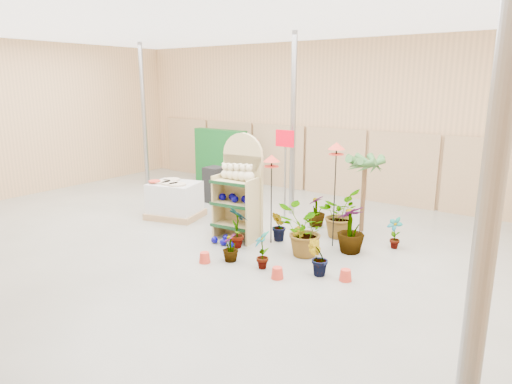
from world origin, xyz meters
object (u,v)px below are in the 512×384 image
display_shelf (240,191)px  potted_plant_2 (303,231)px  bird_table_front (272,161)px  pallet_stack (175,200)px

display_shelf → potted_plant_2: (1.70, -0.21, -0.52)m
potted_plant_2 → bird_table_front: bearing=163.5°
bird_table_front → display_shelf: bearing=-175.1°
display_shelf → potted_plant_2: size_ratio=2.21×
pallet_stack → potted_plant_2: size_ratio=1.43×
pallet_stack → potted_plant_2: potted_plant_2 is taller
display_shelf → pallet_stack: bearing=168.6°
display_shelf → bird_table_front: bearing=-0.9°
bird_table_front → potted_plant_2: (0.94, -0.28, -1.23)m
display_shelf → pallet_stack: size_ratio=1.54×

